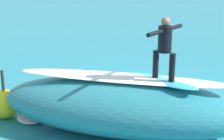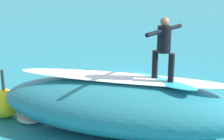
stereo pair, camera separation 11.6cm
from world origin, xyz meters
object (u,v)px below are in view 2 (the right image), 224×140
(surfer_riding, at_px, (164,44))
(buoy_marker, at_px, (5,103))
(surfboard_riding, at_px, (162,81))
(surfboard_paddling, at_px, (77,84))
(surfer_paddling, at_px, (79,78))

(surfer_riding, height_order, buoy_marker, surfer_riding)
(surfboard_riding, xyz_separation_m, surfboard_paddling, (2.28, -3.65, -1.40))
(surfer_riding, bearing_deg, surfboard_riding, 0.00)
(surfer_paddling, bearing_deg, surfboard_paddling, 0.00)
(surfer_paddling, bearing_deg, buoy_marker, -15.02)
(surfer_paddling, relative_size, buoy_marker, 1.30)
(surfboard_riding, distance_m, surfer_paddling, 4.55)
(surfboard_riding, bearing_deg, surfboard_paddling, -16.78)
(surfer_riding, height_order, surfer_paddling, surfer_riding)
(surfboard_paddling, bearing_deg, buoy_marker, -15.69)
(surfboard_paddling, height_order, surfer_paddling, surfer_paddling)
(surfboard_riding, relative_size, surfer_paddling, 1.04)
(surfer_riding, relative_size, surfboard_paddling, 0.59)
(surfboard_riding, height_order, buoy_marker, surfboard_riding)
(surfer_riding, relative_size, buoy_marker, 1.09)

